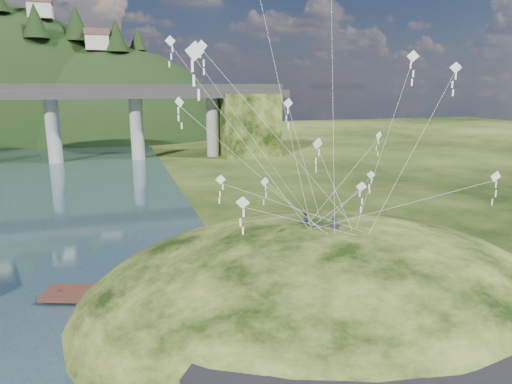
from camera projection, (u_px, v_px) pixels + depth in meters
name	position (u px, v px, depth m)	size (l,w,h in m)	color
ground	(223.00, 328.00, 28.00)	(320.00, 320.00, 0.00)	black
grass_hill	(326.00, 316.00, 32.52)	(36.00, 32.00, 13.00)	black
footpath	(433.00, 367.00, 20.64)	(22.29, 5.84, 0.83)	black
wooden_dock	(150.00, 294.00, 31.52)	(14.65, 7.00, 1.05)	#371C16
kite_flyers	(318.00, 213.00, 31.81)	(2.06, 2.76, 2.02)	#282A36
kite_swarm	(295.00, 93.00, 31.22)	(18.69, 17.09, 21.63)	white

